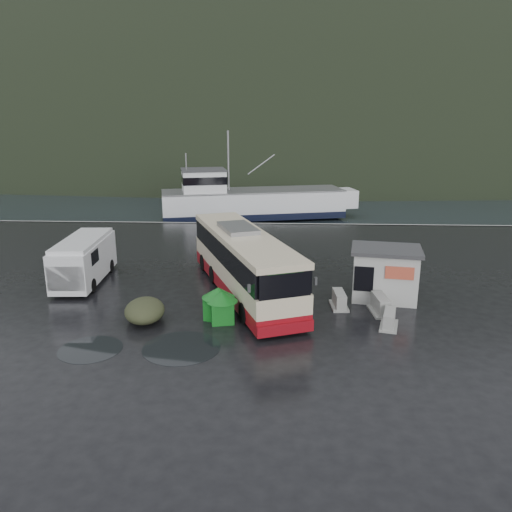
{
  "coord_description": "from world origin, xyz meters",
  "views": [
    {
      "loc": [
        4.13,
        -24.32,
        9.47
      ],
      "look_at": [
        2.88,
        3.14,
        1.7
      ],
      "focal_mm": 35.0,
      "sensor_mm": 36.0,
      "label": 1
    }
  ],
  "objects_px": {
    "coach_bus": "(244,292)",
    "waste_bin_left": "(222,322)",
    "white_van": "(86,282)",
    "ticket_kiosk": "(383,298)",
    "dome_tent": "(145,321)",
    "fishing_trawler": "(253,206)",
    "jersey_barrier_b": "(339,307)",
    "jersey_barrier_c": "(389,327)",
    "jersey_barrier_a": "(380,313)",
    "waste_bin_right": "(219,319)"
  },
  "relations": [
    {
      "from": "dome_tent",
      "to": "white_van",
      "type": "bearing_deg",
      "value": 131.8
    },
    {
      "from": "coach_bus",
      "to": "jersey_barrier_a",
      "type": "xyz_separation_m",
      "value": [
        6.98,
        -2.68,
        0.0
      ]
    },
    {
      "from": "waste_bin_left",
      "to": "jersey_barrier_a",
      "type": "height_order",
      "value": "waste_bin_left"
    },
    {
      "from": "waste_bin_right",
      "to": "jersey_barrier_a",
      "type": "bearing_deg",
      "value": 7.89
    },
    {
      "from": "coach_bus",
      "to": "jersey_barrier_b",
      "type": "height_order",
      "value": "coach_bus"
    },
    {
      "from": "white_van",
      "to": "jersey_barrier_b",
      "type": "relative_size",
      "value": 3.91
    },
    {
      "from": "white_van",
      "to": "ticket_kiosk",
      "type": "height_order",
      "value": "ticket_kiosk"
    },
    {
      "from": "white_van",
      "to": "fishing_trawler",
      "type": "distance_m",
      "value": 27.52
    },
    {
      "from": "jersey_barrier_a",
      "to": "jersey_barrier_c",
      "type": "height_order",
      "value": "jersey_barrier_a"
    },
    {
      "from": "jersey_barrier_a",
      "to": "jersey_barrier_c",
      "type": "bearing_deg",
      "value": -87.18
    },
    {
      "from": "waste_bin_right",
      "to": "jersey_barrier_a",
      "type": "relative_size",
      "value": 0.9
    },
    {
      "from": "white_van",
      "to": "waste_bin_right",
      "type": "relative_size",
      "value": 3.97
    },
    {
      "from": "jersey_barrier_b",
      "to": "fishing_trawler",
      "type": "bearing_deg",
      "value": 101.32
    },
    {
      "from": "ticket_kiosk",
      "to": "fishing_trawler",
      "type": "xyz_separation_m",
      "value": [
        -8.43,
        28.17,
        0.0
      ]
    },
    {
      "from": "jersey_barrier_a",
      "to": "coach_bus",
      "type": "bearing_deg",
      "value": 158.96
    },
    {
      "from": "fishing_trawler",
      "to": "waste_bin_right",
      "type": "bearing_deg",
      "value": -103.46
    },
    {
      "from": "waste_bin_left",
      "to": "jersey_barrier_c",
      "type": "bearing_deg",
      "value": -1.72
    },
    {
      "from": "dome_tent",
      "to": "fishing_trawler",
      "type": "bearing_deg",
      "value": 83.61
    },
    {
      "from": "dome_tent",
      "to": "fishing_trawler",
      "type": "distance_m",
      "value": 31.95
    },
    {
      "from": "white_van",
      "to": "jersey_barrier_b",
      "type": "height_order",
      "value": "white_van"
    },
    {
      "from": "coach_bus",
      "to": "waste_bin_left",
      "type": "bearing_deg",
      "value": -120.96
    },
    {
      "from": "jersey_barrier_b",
      "to": "jersey_barrier_c",
      "type": "bearing_deg",
      "value": -49.83
    },
    {
      "from": "white_van",
      "to": "waste_bin_left",
      "type": "relative_size",
      "value": 4.19
    },
    {
      "from": "jersey_barrier_a",
      "to": "white_van",
      "type": "bearing_deg",
      "value": 165.96
    },
    {
      "from": "white_van",
      "to": "jersey_barrier_c",
      "type": "relative_size",
      "value": 4.08
    },
    {
      "from": "dome_tent",
      "to": "waste_bin_left",
      "type": "bearing_deg",
      "value": 0.4
    },
    {
      "from": "coach_bus",
      "to": "ticket_kiosk",
      "type": "bearing_deg",
      "value": -25.36
    },
    {
      "from": "waste_bin_left",
      "to": "waste_bin_right",
      "type": "distance_m",
      "value": 0.42
    },
    {
      "from": "waste_bin_right",
      "to": "ticket_kiosk",
      "type": "distance_m",
      "value": 9.07
    },
    {
      "from": "waste_bin_left",
      "to": "jersey_barrier_b",
      "type": "relative_size",
      "value": 0.93
    },
    {
      "from": "fishing_trawler",
      "to": "waste_bin_left",
      "type": "bearing_deg",
      "value": -103.08
    },
    {
      "from": "coach_bus",
      "to": "jersey_barrier_c",
      "type": "xyz_separation_m",
      "value": [
        7.06,
        -4.38,
        0.0
      ]
    },
    {
      "from": "dome_tent",
      "to": "fishing_trawler",
      "type": "relative_size",
      "value": 0.11
    },
    {
      "from": "dome_tent",
      "to": "jersey_barrier_a",
      "type": "relative_size",
      "value": 1.49
    },
    {
      "from": "coach_bus",
      "to": "dome_tent",
      "type": "height_order",
      "value": "coach_bus"
    },
    {
      "from": "waste_bin_left",
      "to": "jersey_barrier_c",
      "type": "xyz_separation_m",
      "value": [
        7.8,
        -0.23,
        0.0
      ]
    },
    {
      "from": "jersey_barrier_a",
      "to": "waste_bin_left",
      "type": "bearing_deg",
      "value": -169.26
    },
    {
      "from": "ticket_kiosk",
      "to": "jersey_barrier_a",
      "type": "relative_size",
      "value": 2.03
    },
    {
      "from": "waste_bin_left",
      "to": "fishing_trawler",
      "type": "relative_size",
      "value": 0.07
    },
    {
      "from": "coach_bus",
      "to": "dome_tent",
      "type": "xyz_separation_m",
      "value": [
        -4.44,
        -4.17,
        0.0
      ]
    },
    {
      "from": "ticket_kiosk",
      "to": "jersey_barrier_c",
      "type": "distance_m",
      "value": 3.82
    },
    {
      "from": "white_van",
      "to": "fishing_trawler",
      "type": "xyz_separation_m",
      "value": [
        8.56,
        26.16,
        0.0
      ]
    },
    {
      "from": "coach_bus",
      "to": "dome_tent",
      "type": "distance_m",
      "value": 6.09
    },
    {
      "from": "waste_bin_left",
      "to": "waste_bin_right",
      "type": "bearing_deg",
      "value": 119.62
    },
    {
      "from": "ticket_kiosk",
      "to": "jersey_barrier_b",
      "type": "relative_size",
      "value": 2.21
    },
    {
      "from": "jersey_barrier_c",
      "to": "fishing_trawler",
      "type": "height_order",
      "value": "fishing_trawler"
    },
    {
      "from": "jersey_barrier_c",
      "to": "dome_tent",
      "type": "bearing_deg",
      "value": 178.96
    },
    {
      "from": "dome_tent",
      "to": "ticket_kiosk",
      "type": "height_order",
      "value": "ticket_kiosk"
    },
    {
      "from": "waste_bin_left",
      "to": "jersey_barrier_b",
      "type": "height_order",
      "value": "waste_bin_left"
    },
    {
      "from": "white_van",
      "to": "jersey_barrier_a",
      "type": "bearing_deg",
      "value": -17.29
    }
  ]
}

